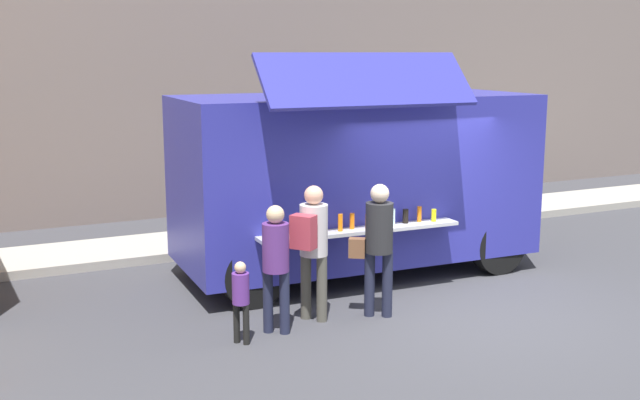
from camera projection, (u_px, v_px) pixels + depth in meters
name	position (u px, v px, depth m)	size (l,w,h in m)	color
ground_plane	(471.00, 313.00, 10.25)	(60.00, 60.00, 0.00)	#38383D
curb_strip	(71.00, 257.00, 12.82)	(28.00, 1.60, 0.15)	#9E998E
building_behind	(82.00, 11.00, 15.89)	(32.00, 2.40, 8.57)	slate
food_truck_main	(356.00, 177.00, 11.90)	(5.53, 3.05, 3.44)	#2C2E96
trash_bin	(468.00, 199.00, 15.80)	(0.60, 0.60, 0.91)	#2D663A
customer_front_ordering	(378.00, 239.00, 9.96)	(0.55, 0.46, 1.78)	#1E2236
customer_mid_with_backpack	(312.00, 239.00, 9.78)	(0.57, 0.53, 1.78)	#4E4B41
customer_rear_waiting	(276.00, 258.00, 9.37)	(0.33, 0.33, 1.62)	#1E223A
child_near_queue	(241.00, 295.00, 9.09)	(0.21, 0.21, 1.02)	black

